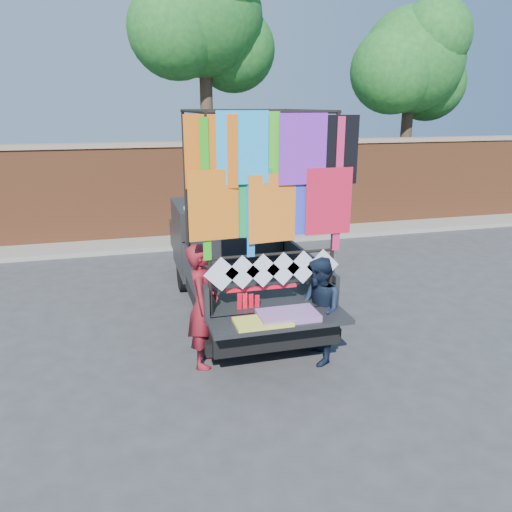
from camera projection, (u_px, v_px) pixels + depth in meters
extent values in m
plane|color=#38383A|center=(240.00, 352.00, 7.45)|extent=(90.00, 90.00, 0.00)
cube|color=brown|center=(180.00, 193.00, 13.56)|extent=(30.00, 0.35, 2.50)
cube|color=gray|center=(178.00, 144.00, 13.18)|extent=(30.00, 0.45, 0.12)
cube|color=gray|center=(185.00, 241.00, 13.26)|extent=(30.00, 1.20, 0.12)
cylinder|color=#38281C|center=(207.00, 134.00, 14.49)|extent=(0.36, 0.36, 5.46)
sphere|color=#185520|center=(204.00, 17.00, 13.59)|extent=(3.20, 3.20, 3.20)
sphere|color=#185520|center=(233.00, 50.00, 14.41)|extent=(2.40, 2.40, 2.40)
sphere|color=#185520|center=(177.00, 29.00, 13.22)|extent=(2.60, 2.60, 2.60)
cylinder|color=#38281C|center=(405.00, 146.00, 16.24)|extent=(0.36, 0.36, 4.55)
sphere|color=#185520|center=(412.00, 60.00, 15.49)|extent=(3.20, 3.20, 3.20)
sphere|color=#185520|center=(428.00, 83.00, 16.27)|extent=(2.40, 2.40, 2.40)
sphere|color=#185520|center=(393.00, 70.00, 15.11)|extent=(2.60, 2.60, 2.60)
sphere|color=#185520|center=(434.00, 35.00, 14.82)|extent=(2.20, 2.20, 2.20)
cylinder|color=black|center=(184.00, 274.00, 9.84)|extent=(0.23, 0.68, 0.68)
cylinder|color=black|center=(209.00, 334.00, 7.26)|extent=(0.23, 0.68, 0.68)
cylinder|color=black|center=(263.00, 267.00, 10.24)|extent=(0.23, 0.68, 0.68)
cylinder|color=black|center=(312.00, 322.00, 7.66)|extent=(0.23, 0.68, 0.68)
cube|color=black|center=(241.00, 286.00, 8.65)|extent=(1.76, 4.35, 0.31)
cube|color=black|center=(252.00, 286.00, 7.85)|extent=(1.86, 2.38, 0.10)
cube|color=black|center=(194.00, 277.00, 7.56)|extent=(0.06, 2.38, 0.47)
cube|color=black|center=(307.00, 267.00, 8.01)|extent=(0.06, 2.38, 0.47)
cube|color=black|center=(235.00, 252.00, 8.86)|extent=(1.86, 0.06, 0.47)
cube|color=black|center=(224.00, 235.00, 9.78)|extent=(1.86, 1.66, 1.29)
cube|color=#8C9EAD|center=(229.00, 220.00, 9.23)|extent=(1.66, 0.06, 0.57)
cube|color=#8C9EAD|center=(216.00, 217.00, 10.44)|extent=(1.66, 0.10, 0.73)
cube|color=black|center=(214.00, 234.00, 10.91)|extent=(1.81, 0.93, 0.57)
cube|color=black|center=(280.00, 321.00, 6.50)|extent=(1.86, 0.57, 0.06)
cube|color=black|center=(275.00, 341.00, 6.84)|extent=(1.92, 0.16, 0.19)
cylinder|color=black|center=(208.00, 220.00, 6.24)|extent=(0.05, 0.05, 2.59)
cylinder|color=black|center=(186.00, 192.00, 8.25)|extent=(0.05, 0.05, 2.59)
cylinder|color=black|center=(334.00, 212.00, 6.67)|extent=(0.05, 0.05, 2.59)
cylinder|color=black|center=(283.00, 188.00, 8.68)|extent=(0.05, 0.05, 2.59)
cylinder|color=black|center=(274.00, 112.00, 6.08)|extent=(1.76, 0.05, 0.05)
cylinder|color=black|center=(235.00, 110.00, 8.09)|extent=(1.76, 0.05, 0.05)
cylinder|color=black|center=(192.00, 111.00, 6.87)|extent=(0.05, 2.23, 0.05)
cylinder|color=black|center=(308.00, 111.00, 7.30)|extent=(0.05, 2.23, 0.05)
cylinder|color=black|center=(273.00, 254.00, 6.60)|extent=(1.76, 0.04, 0.04)
cube|color=#DA6012|center=(213.00, 152.00, 6.00)|extent=(0.64, 0.02, 0.88)
cube|color=#1BA3FB|center=(245.00, 152.00, 6.06)|extent=(0.64, 0.02, 0.88)
cube|color=#40D225|center=(274.00, 151.00, 6.20)|extent=(0.64, 0.02, 0.88)
cube|color=purple|center=(305.00, 151.00, 6.25)|extent=(0.64, 0.02, 0.88)
cube|color=black|center=(332.00, 150.00, 6.39)|extent=(0.64, 0.02, 0.88)
cube|color=orange|center=(215.00, 208.00, 6.16)|extent=(0.64, 0.02, 0.88)
cube|color=#0BA153|center=(244.00, 206.00, 6.29)|extent=(0.64, 0.02, 0.88)
cube|color=orange|center=(275.00, 205.00, 6.35)|extent=(0.64, 0.02, 0.88)
cube|color=blue|center=(302.00, 203.00, 6.49)|extent=(0.64, 0.02, 0.88)
cube|color=red|center=(331.00, 202.00, 6.55)|extent=(0.64, 0.02, 0.88)
cube|color=green|center=(206.00, 192.00, 6.09)|extent=(0.10, 0.01, 1.76)
cube|color=#D1225A|center=(339.00, 186.00, 6.53)|extent=(0.10, 0.01, 1.76)
cube|color=#197AE7|center=(251.00, 190.00, 6.23)|extent=(0.10, 0.01, 1.76)
cube|color=white|center=(221.00, 274.00, 6.46)|extent=(0.47, 0.01, 0.47)
cube|color=white|center=(242.00, 272.00, 6.53)|extent=(0.47, 0.01, 0.47)
cube|color=white|center=(263.00, 271.00, 6.60)|extent=(0.47, 0.01, 0.47)
cube|color=white|center=(283.00, 269.00, 6.67)|extent=(0.47, 0.01, 0.47)
cube|color=white|center=(303.00, 267.00, 6.74)|extent=(0.47, 0.01, 0.47)
cube|color=white|center=(323.00, 266.00, 6.81)|extent=(0.47, 0.01, 0.47)
cube|color=#F63655|center=(288.00, 315.00, 6.51)|extent=(0.78, 0.47, 0.08)
cube|color=#D5DA45|center=(263.00, 322.00, 6.36)|extent=(0.73, 0.41, 0.04)
imported|color=maroon|center=(203.00, 306.00, 6.87)|extent=(0.59, 0.74, 1.76)
imported|color=#131D31|center=(318.00, 311.00, 6.96)|extent=(0.65, 0.80, 1.56)
cube|color=#FF0D23|center=(261.00, 288.00, 6.83)|extent=(1.00, 0.07, 0.04)
cube|color=#FF0D23|center=(239.00, 312.00, 6.82)|extent=(0.06, 0.02, 0.58)
cube|color=#FF0D23|center=(245.00, 313.00, 6.85)|extent=(0.06, 0.02, 0.58)
cube|color=#FF0D23|center=(251.00, 314.00, 6.88)|extent=(0.06, 0.02, 0.58)
cube|color=#FF0D23|center=(257.00, 314.00, 6.90)|extent=(0.06, 0.02, 0.58)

